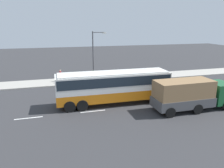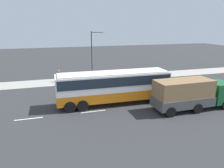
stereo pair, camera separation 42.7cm
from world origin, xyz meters
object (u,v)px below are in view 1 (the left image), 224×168
Objects in this scene: cargo_truck at (192,94)px; pedestrian_at_crossing at (60,75)px; coach_bus at (114,84)px; pedestrian_near_curb at (93,74)px; street_lamp at (95,53)px.

cargo_truck reaches higher than pedestrian_at_crossing.
coach_bus is 10.01m from pedestrian_near_curb.
coach_bus is at bearing 151.08° from cargo_truck.
cargo_truck is 14.48m from street_lamp.
street_lamp reaches higher than pedestrian_near_curb.
street_lamp is at bearing 10.66° from pedestrian_at_crossing.
pedestrian_at_crossing is (-11.70, 13.88, -0.49)m from cargo_truck.
coach_bus is 7.67m from cargo_truck.
pedestrian_at_crossing is at bearing 116.61° from coach_bus.
pedestrian_near_curb is (-0.25, 9.96, -1.03)m from coach_bus.
cargo_truck is 1.14× the size of street_lamp.
pedestrian_near_curb is 4.72m from pedestrian_at_crossing.
street_lamp is (4.73, -1.45, 3.07)m from pedestrian_at_crossing.
coach_bus is 7.40× the size of pedestrian_near_curb.
pedestrian_near_curb is at bearing 92.20° from coach_bus.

